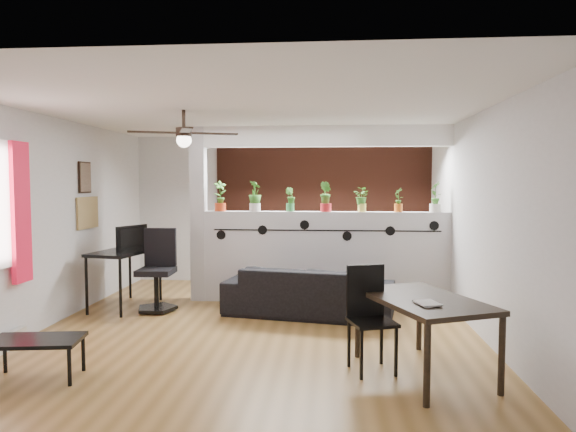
% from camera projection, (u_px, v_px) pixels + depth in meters
% --- Properties ---
extents(room_shell, '(6.30, 7.10, 2.90)m').
position_uv_depth(room_shell, '(258.00, 222.00, 6.13)').
color(room_shell, brown).
rests_on(room_shell, ground).
extents(partition_wall, '(3.60, 0.18, 1.35)m').
position_uv_depth(partition_wall, '(326.00, 257.00, 7.59)').
color(partition_wall, '#BCBCC1').
rests_on(partition_wall, ground).
extents(ceiling_header, '(3.60, 0.18, 0.30)m').
position_uv_depth(ceiling_header, '(326.00, 136.00, 7.48)').
color(ceiling_header, white).
rests_on(ceiling_header, room_shell).
extents(pier_column, '(0.22, 0.20, 2.60)m').
position_uv_depth(pier_column, '(199.00, 214.00, 7.71)').
color(pier_column, '#BCBCC1').
rests_on(pier_column, ground).
extents(brick_panel, '(3.90, 0.05, 2.60)m').
position_uv_depth(brick_panel, '(327.00, 210.00, 9.02)').
color(brick_panel, '#AB4C31').
rests_on(brick_panel, ground).
extents(vine_decal, '(3.31, 0.01, 0.30)m').
position_uv_depth(vine_decal, '(326.00, 230.00, 7.47)').
color(vine_decal, black).
rests_on(vine_decal, partition_wall).
extents(corkboard, '(0.03, 0.60, 0.45)m').
position_uv_depth(corkboard, '(88.00, 213.00, 7.28)').
color(corkboard, olive).
rests_on(corkboard, room_shell).
extents(framed_art, '(0.03, 0.34, 0.44)m').
position_uv_depth(framed_art, '(85.00, 177.00, 7.20)').
color(framed_art, '#8C7259').
rests_on(framed_art, room_shell).
extents(ceiling_fan, '(1.19, 1.19, 0.43)m').
position_uv_depth(ceiling_fan, '(184.00, 135.00, 5.83)').
color(ceiling_fan, black).
rests_on(ceiling_fan, room_shell).
extents(potted_plant_0, '(0.30, 0.27, 0.46)m').
position_uv_depth(potted_plant_0, '(220.00, 195.00, 7.67)').
color(potted_plant_0, red).
rests_on(potted_plant_0, partition_wall).
extents(potted_plant_1, '(0.29, 0.30, 0.45)m').
position_uv_depth(potted_plant_1, '(255.00, 195.00, 7.62)').
color(potted_plant_1, silver).
rests_on(potted_plant_1, partition_wall).
extents(potted_plant_2, '(0.20, 0.18, 0.36)m').
position_uv_depth(potted_plant_2, '(290.00, 199.00, 7.58)').
color(potted_plant_2, '#2E7E3D').
rests_on(potted_plant_2, partition_wall).
extents(potted_plant_3, '(0.27, 0.29, 0.44)m').
position_uv_depth(potted_plant_3, '(326.00, 196.00, 7.54)').
color(potted_plant_3, red).
rests_on(potted_plant_3, partition_wall).
extents(potted_plant_4, '(0.22, 0.21, 0.36)m').
position_uv_depth(potted_plant_4, '(362.00, 199.00, 7.49)').
color(potted_plant_4, '#D7C54C').
rests_on(potted_plant_4, partition_wall).
extents(potted_plant_5, '(0.22, 0.22, 0.36)m').
position_uv_depth(potted_plant_5, '(399.00, 199.00, 7.45)').
color(potted_plant_5, '#CD5D18').
rests_on(potted_plant_5, partition_wall).
extents(potted_plant_6, '(0.29, 0.30, 0.46)m').
position_uv_depth(potted_plant_6, '(435.00, 195.00, 7.40)').
color(potted_plant_6, silver).
rests_on(potted_plant_6, partition_wall).
extents(sofa, '(2.24, 1.19, 0.62)m').
position_uv_depth(sofa, '(309.00, 292.00, 6.90)').
color(sofa, black).
rests_on(sofa, ground).
extents(cube_shelf, '(0.42, 0.37, 0.49)m').
position_uv_depth(cube_shelf, '(256.00, 290.00, 7.30)').
color(cube_shelf, tan).
rests_on(cube_shelf, ground).
extents(cup, '(0.13, 0.13, 0.09)m').
position_uv_depth(cup, '(259.00, 270.00, 7.27)').
color(cup, gray).
rests_on(cup, cube_shelf).
extents(computer_desk, '(0.78, 1.22, 0.82)m').
position_uv_depth(computer_desk, '(125.00, 255.00, 7.29)').
color(computer_desk, black).
rests_on(computer_desk, ground).
extents(monitor, '(0.33, 0.18, 0.19)m').
position_uv_depth(monitor, '(129.00, 242.00, 7.42)').
color(monitor, black).
rests_on(monitor, computer_desk).
extents(office_chair, '(0.58, 0.58, 1.11)m').
position_uv_depth(office_chair, '(158.00, 275.00, 7.11)').
color(office_chair, black).
rests_on(office_chair, ground).
extents(dining_table, '(1.25, 1.52, 0.72)m').
position_uv_depth(dining_table, '(423.00, 306.00, 4.72)').
color(dining_table, black).
rests_on(dining_table, ground).
extents(book, '(0.23, 0.28, 0.02)m').
position_uv_depth(book, '(418.00, 304.00, 4.42)').
color(book, gray).
rests_on(book, dining_table).
extents(folding_chair, '(0.50, 0.50, 0.99)m').
position_uv_depth(folding_chair, '(369.00, 308.00, 4.88)').
color(folding_chair, black).
rests_on(folding_chair, ground).
extents(coffee_table, '(0.85, 0.55, 0.37)m').
position_uv_depth(coffee_table, '(35.00, 343.00, 4.62)').
color(coffee_table, black).
rests_on(coffee_table, ground).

